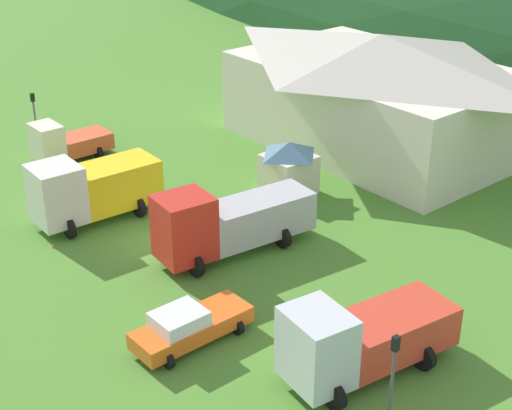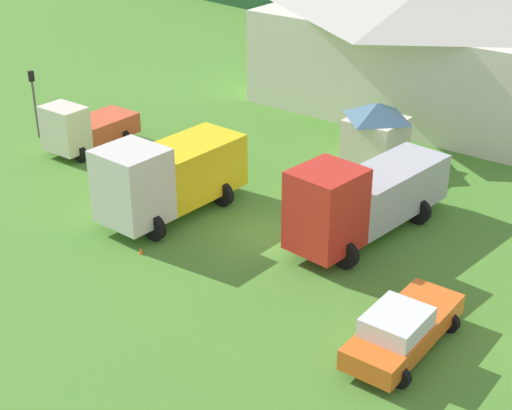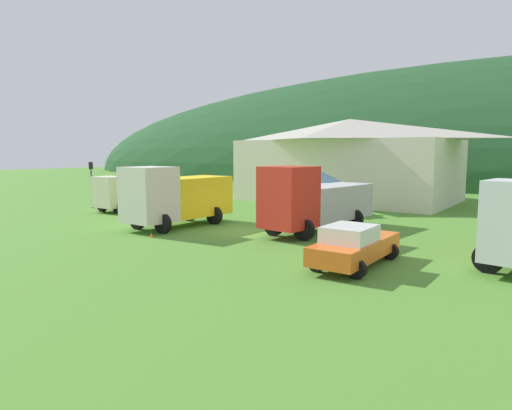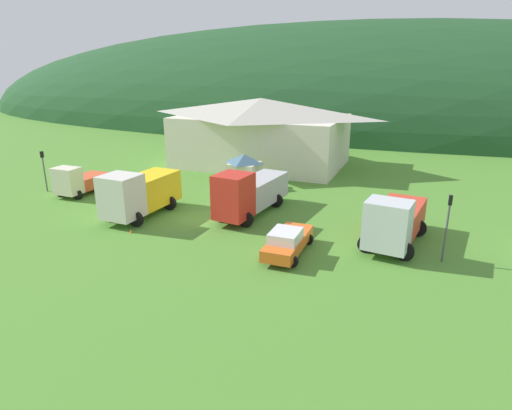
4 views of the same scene
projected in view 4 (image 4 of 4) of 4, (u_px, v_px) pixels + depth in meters
The scene contains 13 objects.
ground_plane at pixel (200, 219), 32.14m from camera, with size 200.00×200.00×0.00m, color #4C842D.
forested_hill_backdrop at pixel (348, 121), 86.98m from camera, with size 178.91×60.00×37.25m, color #1E4723.
depot_building at pixel (261, 131), 48.29m from camera, with size 19.22×12.41×7.37m.
play_shed_cream at pixel (244, 170), 40.01m from camera, with size 2.74×2.77×3.08m.
light_truck_cream at pixel (78, 181), 37.75m from camera, with size 2.66×4.85×2.65m.
flatbed_truck_yellow at pixel (139, 192), 32.13m from camera, with size 3.49×6.90×3.60m.
crane_truck_red at pixel (249, 192), 32.39m from camera, with size 3.58×8.43×3.70m.
tow_truck_silver at pixel (395, 220), 27.06m from camera, with size 3.89×7.42×3.44m.
service_pickup_orange at pixel (288, 241), 25.98m from camera, with size 2.26×5.12×1.66m.
traffic_light_west at pixel (44, 167), 38.41m from camera, with size 0.20×0.32×3.63m.
traffic_light_east at pixel (447, 222), 24.45m from camera, with size 0.20×0.32×4.02m.
traffic_cone_near_pickup at pixel (136, 225), 30.92m from camera, with size 0.36×0.36×0.64m, color orange.
traffic_cone_mid_row at pixel (131, 233), 29.50m from camera, with size 0.36×0.36×0.51m, color orange.
Camera 4 is at (14.95, -26.60, 10.96)m, focal length 30.49 mm.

